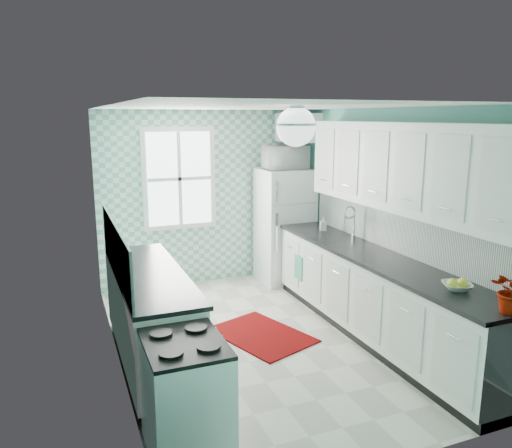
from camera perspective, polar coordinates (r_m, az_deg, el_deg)
name	(u,v)px	position (r m, az deg, el deg)	size (l,w,h in m)	color
floor	(260,340)	(5.64, 0.48, -13.15)	(3.00, 4.40, 0.02)	beige
ceiling	(261,106)	(5.10, 0.53, 13.36)	(3.00, 4.40, 0.02)	white
wall_back	(203,198)	(7.29, -6.10, 3.00)	(3.00, 0.02, 2.50)	#52A895
wall_front	(390,299)	(3.37, 15.03, -8.30)	(3.00, 0.02, 2.50)	#52A895
wall_left	(112,242)	(4.88, -16.15, -2.01)	(0.02, 4.40, 2.50)	#52A895
wall_right	(381,218)	(5.96, 14.08, 0.63)	(0.02, 4.40, 2.50)	#52A895
accent_wall	(203,198)	(7.27, -6.05, 2.97)	(3.00, 0.01, 2.50)	#6CBBA6
window	(179,179)	(7.11, -8.77, 5.14)	(1.04, 0.05, 1.44)	white
backsplash_right	(401,230)	(5.64, 16.22, -0.70)	(0.02, 3.60, 0.51)	white
backsplash_left	(116,250)	(4.82, -15.76, -2.83)	(0.02, 2.15, 0.51)	white
upper_cabinets_right	(405,168)	(5.28, 16.69, 6.18)	(0.33, 3.20, 0.90)	silver
upper_cabinet_fridge	(296,128)	(7.31, 4.60, 10.93)	(0.40, 0.74, 0.40)	silver
ceiling_light	(296,126)	(4.37, 4.58, 11.06)	(0.34, 0.34, 0.35)	silver
base_cabinets_right	(375,299)	(5.68, 13.46, -8.29)	(0.60, 3.60, 0.90)	white
countertop_right	(376,258)	(5.53, 13.57, -3.74)	(0.63, 3.60, 0.04)	black
base_cabinets_left	(150,320)	(5.09, -12.00, -10.68)	(0.60, 2.15, 0.90)	white
countertop_left	(150,274)	(4.93, -12.06, -5.62)	(0.63, 2.15, 0.04)	black
fridge	(284,226)	(7.34, 3.27, -0.18)	(0.73, 0.72, 1.67)	silver
stove	(186,395)	(3.83, -8.00, -18.79)	(0.56, 0.70, 0.85)	white
sink	(341,240)	(6.15, 9.65, -1.87)	(0.52, 0.44, 0.53)	silver
rug	(261,335)	(5.73, 0.63, -12.56)	(0.77, 1.10, 0.02)	maroon
dish_towel	(298,268)	(6.54, 4.87, -4.98)	(0.01, 0.21, 0.32)	#66AAA1
fruit_bowl	(457,286)	(4.68, 21.99, -6.61)	(0.25, 0.25, 0.06)	white
soap_bottle	(323,224)	(6.59, 7.69, 0.01)	(0.08, 0.08, 0.18)	#8AB3C0
microwave	(285,157)	(7.20, 3.37, 7.62)	(0.60, 0.41, 0.33)	white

